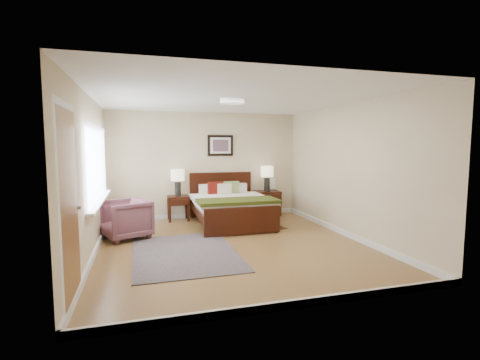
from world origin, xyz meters
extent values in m
plane|color=brown|center=(0.00, 0.00, 0.00)|extent=(5.00, 5.00, 0.00)
cube|color=beige|center=(0.00, 2.50, 1.25)|extent=(4.50, 0.04, 2.50)
cube|color=beige|center=(0.00, -2.50, 1.25)|extent=(4.50, 0.04, 2.50)
cube|color=beige|center=(-2.25, 0.00, 1.25)|extent=(0.04, 5.00, 2.50)
cube|color=beige|center=(2.25, 0.00, 1.25)|extent=(0.04, 5.00, 2.50)
cube|color=white|center=(0.00, 0.00, 2.50)|extent=(4.50, 5.00, 0.02)
cube|color=silver|center=(-2.23, 0.70, 1.40)|extent=(0.02, 2.72, 1.32)
cube|color=silver|center=(-2.21, 0.70, 1.40)|extent=(0.01, 2.60, 1.20)
cube|color=silver|center=(-2.18, 0.70, 0.77)|extent=(0.10, 2.72, 0.04)
cube|color=silver|center=(-2.23, -1.75, 1.09)|extent=(0.01, 1.00, 2.18)
cube|color=brown|center=(-2.23, -1.75, 1.05)|extent=(0.01, 0.90, 2.10)
cylinder|color=#999999|center=(-2.20, -1.37, 1.00)|extent=(0.04, 0.04, 0.04)
cylinder|color=white|center=(0.00, 0.00, 2.46)|extent=(0.40, 0.40, 0.07)
cylinder|color=beige|center=(0.00, 0.00, 2.50)|extent=(0.44, 0.44, 0.01)
cube|color=black|center=(0.35, 2.46, 0.55)|extent=(1.51, 0.06, 1.05)
cube|color=black|center=(0.35, 0.56, 0.28)|extent=(1.51, 0.06, 0.53)
cube|color=black|center=(-0.36, 1.51, 0.30)|extent=(0.06, 1.88, 0.17)
cube|color=black|center=(1.06, 1.51, 0.30)|extent=(0.06, 1.88, 0.17)
cube|color=white|center=(0.35, 1.51, 0.42)|extent=(1.41, 1.86, 0.21)
cube|color=white|center=(0.35, 1.41, 0.56)|extent=(1.59, 1.63, 0.09)
cube|color=#343C11|center=(0.35, 0.92, 0.61)|extent=(1.63, 0.70, 0.07)
cube|color=white|center=(0.02, 2.22, 0.70)|extent=(0.47, 0.18, 0.24)
cube|color=white|center=(0.68, 2.22, 0.70)|extent=(0.47, 0.18, 0.24)
cube|color=#530E09|center=(0.14, 2.10, 0.73)|extent=(0.37, 0.17, 0.30)
cube|color=#798B50|center=(0.52, 2.10, 0.73)|extent=(0.37, 0.16, 0.30)
cube|color=beige|center=(0.33, 2.02, 0.72)|extent=(0.32, 0.13, 0.26)
cube|color=black|center=(0.35, 2.48, 1.72)|extent=(0.62, 0.03, 0.50)
cube|color=silver|center=(0.35, 2.46, 1.72)|extent=(0.50, 0.01, 0.38)
cube|color=#A52D23|center=(0.35, 2.44, 1.72)|extent=(0.38, 0.01, 0.28)
cube|color=black|center=(-0.70, 2.27, 0.54)|extent=(0.48, 0.43, 0.05)
cube|color=black|center=(-0.91, 2.09, 0.26)|extent=(0.05, 0.05, 0.52)
cube|color=black|center=(-0.49, 2.09, 0.26)|extent=(0.05, 0.05, 0.52)
cube|color=black|center=(-0.91, 2.45, 0.26)|extent=(0.05, 0.05, 0.52)
cube|color=black|center=(-0.49, 2.45, 0.26)|extent=(0.05, 0.05, 0.52)
cube|color=black|center=(-0.70, 2.07, 0.44)|extent=(0.42, 0.03, 0.14)
cube|color=black|center=(1.47, 2.27, 0.58)|extent=(0.61, 0.46, 0.05)
cube|color=black|center=(1.20, 2.07, 0.28)|extent=(0.05, 0.05, 0.56)
cube|color=black|center=(1.75, 2.07, 0.28)|extent=(0.05, 0.05, 0.56)
cube|color=black|center=(1.20, 2.47, 0.28)|extent=(0.05, 0.05, 0.56)
cube|color=black|center=(1.75, 2.47, 0.28)|extent=(0.05, 0.05, 0.56)
cube|color=black|center=(1.47, 2.06, 0.48)|extent=(0.55, 0.03, 0.14)
cube|color=black|center=(1.47, 2.27, 0.14)|extent=(0.55, 0.40, 0.03)
cube|color=black|center=(1.47, 2.27, 0.17)|extent=(0.22, 0.28, 0.03)
cube|color=black|center=(1.47, 2.27, 0.20)|extent=(0.22, 0.28, 0.03)
cube|color=black|center=(1.47, 2.27, 0.24)|extent=(0.22, 0.28, 0.03)
cube|color=black|center=(1.47, 2.27, 0.28)|extent=(0.22, 0.28, 0.03)
cube|color=black|center=(1.47, 2.27, 0.31)|extent=(0.22, 0.28, 0.03)
cube|color=black|center=(1.47, 2.27, 0.34)|extent=(0.22, 0.28, 0.03)
cylinder|color=black|center=(-0.70, 2.27, 0.73)|extent=(0.14, 0.14, 0.32)
cylinder|color=black|center=(-0.70, 2.27, 0.91)|extent=(0.02, 0.02, 0.06)
cylinder|color=beige|center=(-0.70, 2.27, 1.05)|extent=(0.31, 0.31, 0.26)
cylinder|color=black|center=(1.47, 2.27, 0.77)|extent=(0.14, 0.14, 0.32)
cylinder|color=black|center=(1.47, 2.27, 0.95)|extent=(0.02, 0.02, 0.06)
cylinder|color=beige|center=(1.47, 2.27, 1.09)|extent=(0.31, 0.31, 0.26)
imported|color=brown|center=(-1.80, 0.94, 0.36)|extent=(1.04, 1.03, 0.72)
cube|color=#0C1A3C|center=(-0.86, -0.25, 0.01)|extent=(1.63, 2.29, 0.01)
cube|color=black|center=(0.90, 1.28, 0.01)|extent=(1.00, 1.28, 0.01)
camera|label=1|loc=(-1.49, -5.71, 1.72)|focal=26.00mm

